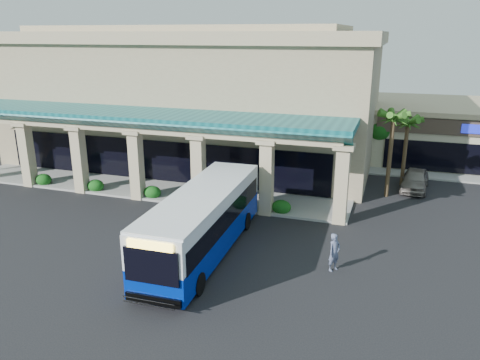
% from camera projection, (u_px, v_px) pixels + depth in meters
% --- Properties ---
extents(ground, '(110.00, 110.00, 0.00)m').
position_uv_depth(ground, '(213.00, 245.00, 24.91)').
color(ground, black).
extents(main_building, '(30.80, 14.80, 11.35)m').
position_uv_depth(main_building, '(194.00, 95.00, 40.11)').
color(main_building, tan).
rests_on(main_building, ground).
extents(arcade, '(30.00, 6.20, 5.70)m').
position_uv_depth(arcade, '(142.00, 152.00, 32.62)').
color(arcade, '#0E5258').
rests_on(arcade, ground).
extents(palm_0, '(2.40, 2.40, 6.60)m').
position_uv_depth(palm_0, '(390.00, 150.00, 31.31)').
color(palm_0, '#2B5D18').
rests_on(palm_0, ground).
extents(palm_1, '(2.40, 2.40, 5.80)m').
position_uv_depth(palm_1, '(405.00, 147.00, 33.85)').
color(palm_1, '#2B5D18').
rests_on(palm_1, ground).
extents(broadleaf_tree, '(2.60, 2.60, 4.81)m').
position_uv_depth(broadleaf_tree, '(379.00, 138.00, 39.13)').
color(broadleaf_tree, '#104910').
rests_on(broadleaf_tree, ground).
extents(transit_bus, '(3.06, 11.86, 3.29)m').
position_uv_depth(transit_bus, '(204.00, 223.00, 23.54)').
color(transit_bus, '#0223A5').
rests_on(transit_bus, ground).
extents(pedestrian, '(0.74, 0.81, 1.85)m').
position_uv_depth(pedestrian, '(334.00, 252.00, 21.96)').
color(pedestrian, slate).
rests_on(pedestrian, ground).
extents(car_silver, '(2.19, 4.53, 1.49)m').
position_uv_depth(car_silver, '(415.00, 180.00, 33.48)').
color(car_silver, gray).
rests_on(car_silver, ground).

